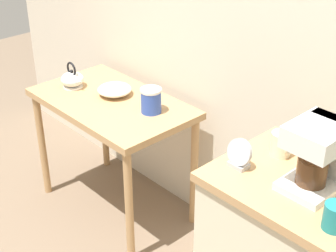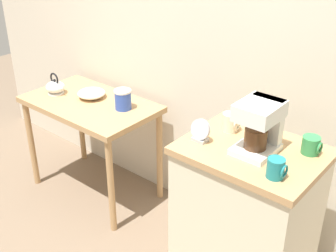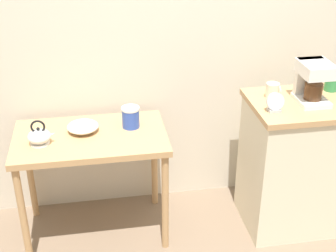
% 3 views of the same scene
% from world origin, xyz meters
% --- Properties ---
extents(ground_plane, '(8.00, 8.00, 0.00)m').
position_xyz_m(ground_plane, '(0.00, 0.00, 0.00)').
color(ground_plane, '#7A6651').
extents(back_wall, '(4.40, 0.10, 2.80)m').
position_xyz_m(back_wall, '(0.10, 0.45, 1.40)').
color(back_wall, beige).
rests_on(back_wall, ground_plane).
extents(wooden_table, '(0.94, 0.56, 0.74)m').
position_xyz_m(wooden_table, '(-0.59, 0.06, 0.65)').
color(wooden_table, tan).
rests_on(wooden_table, ground_plane).
extents(kitchen_counter, '(0.68, 0.54, 0.92)m').
position_xyz_m(kitchen_counter, '(0.75, -0.04, 0.46)').
color(kitchen_counter, beige).
rests_on(kitchen_counter, ground_plane).
extents(bowl_stoneware, '(0.20, 0.20, 0.06)m').
position_xyz_m(bowl_stoneware, '(-0.63, 0.12, 0.78)').
color(bowl_stoneware, beige).
rests_on(bowl_stoneware, wooden_table).
extents(teakettle, '(0.17, 0.14, 0.16)m').
position_xyz_m(teakettle, '(-0.89, 0.01, 0.79)').
color(teakettle, white).
rests_on(teakettle, wooden_table).
extents(canister_enamel, '(0.11, 0.11, 0.14)m').
position_xyz_m(canister_enamel, '(-0.33, 0.13, 0.81)').
color(canister_enamel, '#2D4CAD').
rests_on(canister_enamel, wooden_table).
extents(coffee_maker, '(0.18, 0.22, 0.26)m').
position_xyz_m(coffee_maker, '(0.77, -0.04, 1.06)').
color(coffee_maker, white).
rests_on(coffee_maker, kitchen_counter).
extents(mug_small_cream, '(0.09, 0.08, 0.10)m').
position_xyz_m(mug_small_cream, '(0.56, 0.04, 0.97)').
color(mug_small_cream, beige).
rests_on(mug_small_cream, kitchen_counter).
extents(mug_tall_green, '(0.09, 0.09, 0.09)m').
position_xyz_m(mug_tall_green, '(0.98, 0.09, 0.96)').
color(mug_tall_green, '#338C4C').
rests_on(mug_tall_green, kitchen_counter).
extents(table_clock, '(0.11, 0.05, 0.12)m').
position_xyz_m(table_clock, '(0.50, -0.15, 0.97)').
color(table_clock, '#B2B5BA').
rests_on(table_clock, kitchen_counter).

